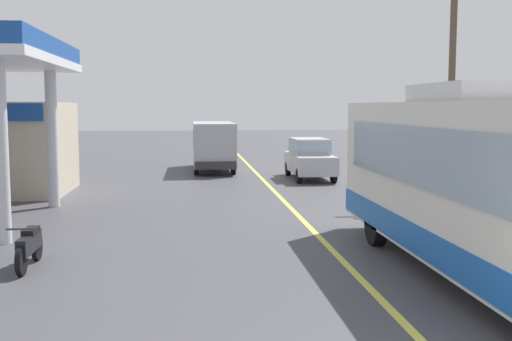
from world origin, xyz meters
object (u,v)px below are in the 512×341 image
Objects in this scene: coach_bus_main at (491,191)px; motorcycle_parked_forecourt at (29,246)px; minibus_opposing_lane at (213,142)px; car_trailing_behind_bus at (310,156)px.

coach_bus_main is 6.13× the size of motorcycle_parked_forecourt.
coach_bus_main is at bearing -78.35° from minibus_opposing_lane.
coach_bus_main is 16.70m from car_trailing_behind_bus.
minibus_opposing_lane reaches higher than motorcycle_parked_forecourt.
coach_bus_main is at bearing -13.20° from motorcycle_parked_forecourt.
coach_bus_main is 8.98m from motorcycle_parked_forecourt.
car_trailing_behind_bus reaches higher than motorcycle_parked_forecourt.
coach_bus_main is 21.26m from minibus_opposing_lane.
coach_bus_main reaches higher than minibus_opposing_lane.
coach_bus_main is 2.63× the size of car_trailing_behind_bus.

